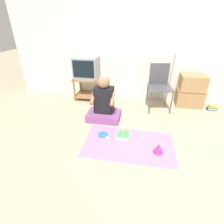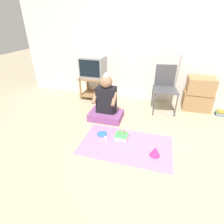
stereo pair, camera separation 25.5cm
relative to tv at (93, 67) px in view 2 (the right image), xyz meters
name	(u,v)px [view 2 (the right image)]	position (x,y,z in m)	size (l,w,h in m)	color
ground_plane	(145,160)	(1.43, -1.80, -0.73)	(16.00, 16.00, 0.00)	tan
wall_back	(163,42)	(1.43, 0.25, 0.55)	(6.40, 0.06, 2.55)	white
tv_stand	(94,86)	(0.00, -0.01, -0.43)	(0.56, 0.46, 0.50)	#997047
tv	(93,67)	(0.00, 0.00, 0.00)	(0.52, 0.41, 0.46)	#99999E
folding_chair	(165,85)	(1.59, -0.20, -0.20)	(0.52, 0.51, 0.91)	#4C4C51
cardboard_box_stack	(199,94)	(2.27, 0.00, -0.39)	(0.55, 0.38, 0.68)	#A87F51
dust_mop	(173,97)	(1.78, -0.30, -0.40)	(0.28, 0.40, 1.16)	#B2ADA3
book_pile	(221,113)	(2.72, -0.14, -0.68)	(0.19, 0.14, 0.09)	#284793
person_seated	(106,104)	(0.58, -0.88, -0.42)	(0.61, 0.42, 0.91)	#8C4C8C
party_cloth	(126,145)	(1.12, -1.57, -0.73)	(1.36, 0.81, 0.01)	pink
birthday_cake	(122,136)	(1.02, -1.44, -0.68)	(0.20, 0.20, 0.15)	silver
party_hat_blue	(155,151)	(1.55, -1.68, -0.65)	(0.15, 0.15, 0.14)	#CC338C
paper_plate	(102,134)	(0.68, -1.41, -0.72)	(0.17, 0.17, 0.01)	blue
plastic_spoon_near	(105,137)	(0.75, -1.49, -0.72)	(0.06, 0.14, 0.01)	white
plastic_spoon_far	(106,139)	(0.78, -1.52, -0.72)	(0.05, 0.14, 0.01)	white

